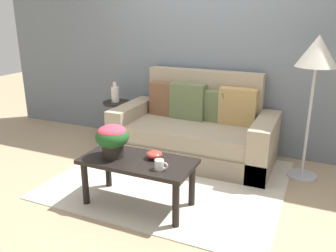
# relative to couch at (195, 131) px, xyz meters

# --- Properties ---
(ground_plane) EXTENTS (14.00, 14.00, 0.00)m
(ground_plane) POSITION_rel_couch_xyz_m (-0.02, -0.74, -0.33)
(ground_plane) COLOR tan
(wall_back) EXTENTS (6.40, 0.12, 2.84)m
(wall_back) POSITION_rel_couch_xyz_m (-0.02, 0.49, 1.09)
(wall_back) COLOR slate
(wall_back) RESTS_ON ground
(area_rug) EXTENTS (2.36, 1.98, 0.01)m
(area_rug) POSITION_rel_couch_xyz_m (-0.02, -0.71, -0.33)
(area_rug) COLOR beige
(area_rug) RESTS_ON ground
(couch) EXTENTS (1.92, 0.93, 1.05)m
(couch) POSITION_rel_couch_xyz_m (0.00, 0.00, 0.00)
(couch) COLOR gray
(couch) RESTS_ON ground
(coffee_table) EXTENTS (1.04, 0.51, 0.46)m
(coffee_table) POSITION_rel_couch_xyz_m (-0.09, -1.31, 0.06)
(coffee_table) COLOR black
(coffee_table) RESTS_ON ground
(side_table) EXTENTS (0.38, 0.38, 0.56)m
(side_table) POSITION_rel_couch_xyz_m (-1.19, 0.10, 0.06)
(side_table) COLOR black
(side_table) RESTS_ON ground
(floor_lamp) EXTENTS (0.41, 0.41, 1.53)m
(floor_lamp) POSITION_rel_couch_xyz_m (1.28, -0.06, 0.96)
(floor_lamp) COLOR #B2B2B7
(floor_lamp) RESTS_ON ground
(potted_plant) EXTENTS (0.31, 0.31, 0.30)m
(potted_plant) POSITION_rel_couch_xyz_m (-0.33, -1.34, 0.32)
(potted_plant) COLOR black
(potted_plant) RESTS_ON coffee_table
(coffee_mug) EXTENTS (0.12, 0.08, 0.09)m
(coffee_mug) POSITION_rel_couch_xyz_m (0.19, -1.42, 0.18)
(coffee_mug) COLOR white
(coffee_mug) RESTS_ON coffee_table
(snack_bowl) EXTENTS (0.15, 0.15, 0.07)m
(snack_bowl) POSITION_rel_couch_xyz_m (0.04, -1.23, 0.17)
(snack_bowl) COLOR #B2382D
(snack_bowl) RESTS_ON coffee_table
(table_vase) EXTENTS (0.11, 0.11, 0.27)m
(table_vase) POSITION_rel_couch_xyz_m (-1.20, 0.09, 0.34)
(table_vase) COLOR silver
(table_vase) RESTS_ON side_table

